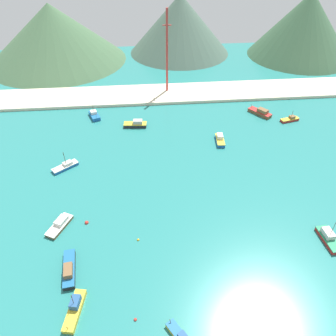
# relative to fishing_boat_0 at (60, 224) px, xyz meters

# --- Properties ---
(ground) EXTENTS (260.00, 280.00, 0.50)m
(ground) POSITION_rel_fishing_boat_0_xyz_m (42.41, 3.21, -1.00)
(ground) COLOR teal
(fishing_boat_0) EXTENTS (6.66, 8.98, 2.02)m
(fishing_boat_0) POSITION_rel_fishing_boat_0_xyz_m (0.00, 0.00, 0.00)
(fishing_boat_0) COLOR brown
(fishing_boat_0) RESTS_ON ground
(fishing_boat_1) EXTENTS (5.45, 7.94, 5.06)m
(fishing_boat_1) POSITION_rel_fishing_boat_0_xyz_m (4.17, 57.72, 0.18)
(fishing_boat_1) COLOR #1E5BA8
(fishing_boat_1) RESTS_ON ground
(fishing_boat_2) EXTENTS (4.14, 9.51, 5.82)m
(fishing_boat_2) POSITION_rel_fishing_boat_0_xyz_m (7.12, -24.11, 0.23)
(fishing_boat_2) COLOR gold
(fishing_boat_2) RESTS_ON ground
(fishing_boat_5) EXTENTS (3.86, 10.55, 2.68)m
(fishing_boat_5) POSITION_rel_fishing_boat_0_xyz_m (4.52, -14.33, 0.22)
(fishing_boat_5) COLOR #232328
(fishing_boat_5) RESTS_ON ground
(fishing_boat_6) EXTENTS (3.66, 8.70, 6.80)m
(fishing_boat_6) POSITION_rel_fishing_boat_0_xyz_m (69.09, -10.97, 0.19)
(fishing_boat_6) COLOR red
(fishing_boat_6) RESTS_ON ground
(fishing_boat_7) EXTENTS (8.56, 9.82, 2.82)m
(fishing_boat_7) POSITION_rel_fishing_boat_0_xyz_m (72.00, 53.77, 0.29)
(fishing_boat_7) COLOR brown
(fishing_boat_7) RESTS_ON ground
(fishing_boat_8) EXTENTS (3.38, 7.93, 2.63)m
(fishing_boat_8) POSITION_rel_fishing_boat_0_xyz_m (51.14, 35.62, 0.23)
(fishing_boat_8) COLOR #1E5BA8
(fishing_boat_8) RESTS_ON ground
(fishing_boat_9) EXTENTS (9.01, 3.92, 2.78)m
(fishing_boat_9) POSITION_rel_fishing_boat_0_xyz_m (20.86, 49.10, 0.28)
(fishing_boat_9) COLOR #232328
(fishing_boat_9) RESTS_ON ground
(fishing_boat_10) EXTENTS (7.87, 4.08, 4.50)m
(fishing_boat_10) POSITION_rel_fishing_boat_0_xyz_m (82.24, 47.74, -0.03)
(fishing_boat_10) COLOR red
(fishing_boat_10) RESTS_ON ground
(fishing_boat_11) EXTENTS (8.51, 7.31, 6.11)m
(fishing_boat_11) POSITION_rel_fishing_boat_0_xyz_m (-2.38, 25.28, -0.05)
(fishing_boat_11) COLOR #1E5BA8
(fishing_boat_11) RESTS_ON ground
(buoy_0) EXTENTS (0.67, 0.67, 0.67)m
(buoy_0) POSITION_rel_fishing_boat_0_xyz_m (19.69, -27.10, -0.63)
(buoy_0) COLOR red
(buoy_0) RESTS_ON ground
(buoy_1) EXTENTS (1.06, 1.06, 1.06)m
(buoy_1) POSITION_rel_fishing_boat_0_xyz_m (6.90, 0.50, -0.56)
(buoy_1) COLOR red
(buoy_1) RESTS_ON ground
(buoy_2) EXTENTS (0.63, 0.63, 0.63)m
(buoy_2) POSITION_rel_fishing_boat_0_xyz_m (20.67, -6.50, -0.64)
(buoy_2) COLOR gold
(buoy_2) RESTS_ON ground
(beach_strip) EXTENTS (247.00, 19.02, 1.20)m
(beach_strip) POSITION_rel_fishing_boat_0_xyz_m (42.41, 75.15, -0.15)
(beach_strip) COLOR beige
(beach_strip) RESTS_ON ground
(hill_west) EXTENTS (74.25, 74.25, 29.42)m
(hill_west) POSITION_rel_fishing_boat_0_xyz_m (-20.85, 122.82, 13.96)
(hill_west) COLOR #476B47
(hill_west) RESTS_ON ground
(hill_central) EXTENTS (57.37, 57.37, 31.14)m
(hill_central) POSITION_rel_fishing_boat_0_xyz_m (47.53, 130.57, 14.82)
(hill_central) COLOR #4C6656
(hill_central) RESTS_ON ground
(hill_east) EXTENTS (56.88, 56.88, 33.54)m
(hill_east) POSITION_rel_fishing_boat_0_xyz_m (114.44, 117.86, 16.03)
(hill_east) COLOR #3D6042
(hill_east) RESTS_ON ground
(radio_tower) EXTENTS (3.60, 2.88, 35.97)m
(radio_tower) POSITION_rel_fishing_boat_0_xyz_m (35.57, 77.48, 17.60)
(radio_tower) COLOR #B7332D
(radio_tower) RESTS_ON ground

